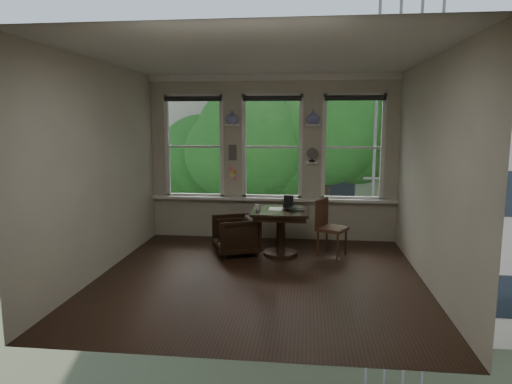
# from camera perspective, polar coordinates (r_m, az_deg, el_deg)

# --- Properties ---
(ground) EXTENTS (4.50, 4.50, 0.00)m
(ground) POSITION_cam_1_polar(r_m,az_deg,el_deg) (6.50, 0.40, -10.63)
(ground) COLOR black
(ground) RESTS_ON ground
(ceiling) EXTENTS (4.50, 4.50, 0.00)m
(ceiling) POSITION_cam_1_polar(r_m,az_deg,el_deg) (6.18, 0.43, 16.58)
(ceiling) COLOR silver
(ceiling) RESTS_ON ground
(wall_back) EXTENTS (4.50, 0.00, 4.50)m
(wall_back) POSITION_cam_1_polar(r_m,az_deg,el_deg) (8.39, 2.05, 4.28)
(wall_back) COLOR beige
(wall_back) RESTS_ON ground
(wall_front) EXTENTS (4.50, 0.00, 4.50)m
(wall_front) POSITION_cam_1_polar(r_m,az_deg,el_deg) (3.95, -3.06, -0.88)
(wall_front) COLOR beige
(wall_front) RESTS_ON ground
(wall_left) EXTENTS (0.00, 4.50, 4.50)m
(wall_left) POSITION_cam_1_polar(r_m,az_deg,el_deg) (6.78, -18.87, 2.72)
(wall_left) COLOR beige
(wall_left) RESTS_ON ground
(wall_right) EXTENTS (0.00, 4.50, 4.50)m
(wall_right) POSITION_cam_1_polar(r_m,az_deg,el_deg) (6.33, 21.11, 2.20)
(wall_right) COLOR beige
(wall_right) RESTS_ON ground
(window_left) EXTENTS (1.10, 0.12, 1.90)m
(window_left) POSITION_cam_1_polar(r_m,az_deg,el_deg) (8.62, -7.65, 5.66)
(window_left) COLOR white
(window_left) RESTS_ON ground
(window_center) EXTENTS (1.10, 0.12, 1.90)m
(window_center) POSITION_cam_1_polar(r_m,az_deg,el_deg) (8.38, 2.06, 5.64)
(window_center) COLOR white
(window_center) RESTS_ON ground
(window_right) EXTENTS (1.10, 0.12, 1.90)m
(window_right) POSITION_cam_1_polar(r_m,az_deg,el_deg) (8.39, 12.02, 5.46)
(window_right) COLOR white
(window_right) RESTS_ON ground
(shelf_left) EXTENTS (0.26, 0.16, 0.03)m
(shelf_left) POSITION_cam_1_polar(r_m,az_deg,el_deg) (8.36, -2.99, 8.37)
(shelf_left) COLOR white
(shelf_left) RESTS_ON ground
(shelf_right) EXTENTS (0.26, 0.16, 0.03)m
(shelf_right) POSITION_cam_1_polar(r_m,az_deg,el_deg) (8.24, 7.10, 8.31)
(shelf_right) COLOR white
(shelf_right) RESTS_ON ground
(intercom) EXTENTS (0.14, 0.06, 0.28)m
(intercom) POSITION_cam_1_polar(r_m,az_deg,el_deg) (8.41, -2.93, 4.96)
(intercom) COLOR #59544F
(intercom) RESTS_ON ground
(sticky_notes) EXTENTS (0.16, 0.01, 0.24)m
(sticky_notes) POSITION_cam_1_polar(r_m,az_deg,el_deg) (8.44, -2.91, 2.59)
(sticky_notes) COLOR pink
(sticky_notes) RESTS_ON ground
(desk_fan) EXTENTS (0.20, 0.20, 0.24)m
(desk_fan) POSITION_cam_1_polar(r_m,az_deg,el_deg) (8.25, 7.03, 4.35)
(desk_fan) COLOR #59544F
(desk_fan) RESTS_ON ground
(vase_left) EXTENTS (0.24, 0.24, 0.25)m
(vase_left) POSITION_cam_1_polar(r_m,az_deg,el_deg) (8.36, -3.00, 9.33)
(vase_left) COLOR silver
(vase_left) RESTS_ON shelf_left
(vase_right) EXTENTS (0.24, 0.24, 0.25)m
(vase_right) POSITION_cam_1_polar(r_m,az_deg,el_deg) (8.24, 7.12, 9.28)
(vase_right) COLOR silver
(vase_right) RESTS_ON shelf_right
(table) EXTENTS (0.90, 0.90, 0.75)m
(table) POSITION_cam_1_polar(r_m,az_deg,el_deg) (7.45, 3.11, -5.09)
(table) COLOR black
(table) RESTS_ON ground
(armchair_left) EXTENTS (0.90, 0.89, 0.63)m
(armchair_left) POSITION_cam_1_polar(r_m,az_deg,el_deg) (7.53, -2.55, -5.40)
(armchair_left) COLOR black
(armchair_left) RESTS_ON ground
(cushion_red) EXTENTS (0.45, 0.45, 0.06)m
(cushion_red) POSITION_cam_1_polar(r_m,az_deg,el_deg) (7.50, -2.56, -4.40)
(cushion_red) COLOR maroon
(cushion_red) RESTS_ON armchair_left
(side_chair_right) EXTENTS (0.56, 0.56, 0.92)m
(side_chair_right) POSITION_cam_1_polar(r_m,az_deg,el_deg) (7.47, 9.51, -4.49)
(side_chair_right) COLOR #422617
(side_chair_right) RESTS_ON ground
(laptop) EXTENTS (0.34, 0.24, 0.03)m
(laptop) POSITION_cam_1_polar(r_m,az_deg,el_deg) (7.33, 4.75, -2.24)
(laptop) COLOR black
(laptop) RESTS_ON table
(mug) EXTENTS (0.12, 0.12, 0.09)m
(mug) POSITION_cam_1_polar(r_m,az_deg,el_deg) (7.33, 0.22, -1.93)
(mug) COLOR white
(mug) RESTS_ON table
(drinking_glass) EXTENTS (0.12, 0.12, 0.09)m
(drinking_glass) POSITION_cam_1_polar(r_m,az_deg,el_deg) (7.26, 4.54, -2.09)
(drinking_glass) COLOR white
(drinking_glass) RESTS_ON table
(tablet) EXTENTS (0.17, 0.12, 0.22)m
(tablet) POSITION_cam_1_polar(r_m,az_deg,el_deg) (7.47, 4.05, -1.26)
(tablet) COLOR black
(tablet) RESTS_ON table
(papers) EXTENTS (0.23, 0.31, 0.00)m
(papers) POSITION_cam_1_polar(r_m,az_deg,el_deg) (7.46, 2.46, -2.11)
(papers) COLOR silver
(papers) RESTS_ON table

